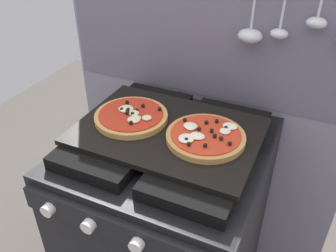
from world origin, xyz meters
name	(u,v)px	position (x,y,z in m)	size (l,w,h in m)	color
kitchen_backsplash	(205,113)	(0.00, 0.33, 0.79)	(1.10, 0.09, 1.55)	gray
stove	(168,233)	(0.00, 0.00, 0.45)	(0.60, 0.64, 0.90)	black
baking_tray	(168,131)	(0.00, 0.00, 0.91)	(0.54, 0.38, 0.02)	black
pizza_left	(132,116)	(-0.13, 0.00, 0.93)	(0.23, 0.23, 0.03)	tan
pizza_right	(205,136)	(0.12, -0.01, 0.93)	(0.23, 0.23, 0.03)	#C18947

